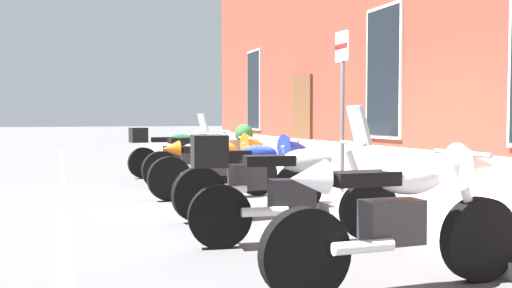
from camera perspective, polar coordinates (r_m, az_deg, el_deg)
The scene contains 11 objects.
ground_plane at distance 8.33m, azimuth 4.06°, elevation -5.94°, with size 140.00×140.00×0.00m, color #4C4C4F.
sidewalk at distance 8.92m, azimuth 11.88°, elevation -4.98°, with size 32.69×2.63×0.14m, color gray.
lane_stripe at distance 7.68m, azimuth -18.65°, elevation -6.79°, with size 32.69×0.12×0.01m, color silver.
motorcycle_green_touring at distance 12.02m, azimuth -8.43°, elevation -0.66°, with size 0.65×2.05×1.32m.
motorcycle_black_naked at distance 10.30m, azimuth -5.78°, elevation -1.51°, with size 0.62×2.03×1.02m.
motorcycle_orange_sport at distance 8.84m, azimuth -3.68°, elevation -1.86°, with size 0.62×2.10×1.00m.
motorcycle_blue_sport at distance 7.11m, azimuth 0.01°, elevation -2.85°, with size 0.62×2.02×1.04m.
motorcycle_silver_touring at distance 5.58m, azimuth 2.89°, elevation -4.30°, with size 0.68×2.13×1.37m.
motorcycle_white_sport at distance 4.29m, azimuth 14.89°, elevation -6.47°, with size 0.62×2.10×1.06m.
parking_sign at distance 8.58m, azimuth 8.60°, elevation 5.63°, with size 0.36×0.07×2.41m.
barrel_planter at distance 12.54m, azimuth -1.20°, elevation -0.60°, with size 0.68×0.68×0.96m.
Camera 1 is at (7.58, -3.24, 1.25)m, focal length 40.08 mm.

